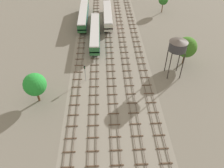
{
  "coord_description": "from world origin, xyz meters",
  "views": [
    {
      "loc": [
        -1.77,
        4.82,
        36.58
      ],
      "look_at": [
        0.0,
        45.61,
        1.5
      ],
      "focal_mm": 36.36,
      "sensor_mm": 36.0,
      "label": 1
    }
  ],
  "objects": [
    {
      "name": "track_centre_left",
      "position": [
        0.0,
        57.0,
        0.14
      ],
      "size": [
        2.4,
        126.0,
        0.29
      ],
      "color": "#47382D",
      "rests_on": "ground"
    },
    {
      "name": "lineside_tree_2",
      "position": [
        -16.74,
        42.29,
        4.82
      ],
      "size": [
        5.02,
        5.02,
        7.35
      ],
      "color": "#4C331E",
      "rests_on": "ground"
    },
    {
      "name": "track_centre",
      "position": [
        4.32,
        57.0,
        0.14
      ],
      "size": [
        2.4,
        126.0,
        0.29
      ],
      "color": "#47382D",
      "rests_on": "ground"
    },
    {
      "name": "ground_plane",
      "position": [
        0.0,
        56.0,
        0.0
      ],
      "size": [
        480.0,
        480.0,
        0.0
      ],
      "primitive_type": "plane",
      "color": "slate"
    },
    {
      "name": "track_left",
      "position": [
        -4.32,
        57.0,
        0.14
      ],
      "size": [
        2.4,
        126.0,
        0.29
      ],
      "color": "#47382D",
      "rests_on": "ground"
    },
    {
      "name": "passenger_coach_left_nearest",
      "position": [
        -4.32,
        69.44,
        2.61
      ],
      "size": [
        2.96,
        22.0,
        3.8
      ],
      "color": "#286638",
      "rests_on": "ground"
    },
    {
      "name": "signal_post_nearest",
      "position": [
        -6.47,
        49.04,
        3.0
      ],
      "size": [
        0.28,
        0.47,
        4.66
      ],
      "color": "gray",
      "rests_on": "ground"
    },
    {
      "name": "lineside_tree_0",
      "position": [
        20.07,
        55.45,
        5.1
      ],
      "size": [
        5.44,
        5.44,
        7.83
      ],
      "color": "#4C331E",
      "rests_on": "ground"
    },
    {
      "name": "diesel_railcar_centre_left_near",
      "position": [
        0.0,
        82.36,
        2.6
      ],
      "size": [
        2.96,
        20.5,
        3.8
      ],
      "color": "beige",
      "rests_on": "ground"
    },
    {
      "name": "track_far_left",
      "position": [
        -8.63,
        57.0,
        0.14
      ],
      "size": [
        2.4,
        126.0,
        0.29
      ],
      "color": "#47382D",
      "rests_on": "ground"
    },
    {
      "name": "lineside_tree_1",
      "position": [
        21.39,
        89.68,
        4.84
      ],
      "size": [
        3.61,
        3.61,
        6.67
      ],
      "color": "#4C331E",
      "rests_on": "ground"
    },
    {
      "name": "water_tower",
      "position": [
        15.81,
        50.51,
        8.63
      ],
      "size": [
        4.45,
        4.45,
        10.17
      ],
      "color": "#2D2826",
      "rests_on": "ground"
    },
    {
      "name": "passenger_coach_far_left_mid",
      "position": [
        -8.63,
        82.87,
        2.61
      ],
      "size": [
        2.96,
        22.0,
        3.8
      ],
      "color": "#286638",
      "rests_on": "ground"
    },
    {
      "name": "track_centre_right",
      "position": [
        8.63,
        57.0,
        0.14
      ],
      "size": [
        2.4,
        126.0,
        0.29
      ],
      "color": "#47382D",
      "rests_on": "ground"
    },
    {
      "name": "ballast_bed",
      "position": [
        0.0,
        56.0,
        0.0
      ],
      "size": [
        21.26,
        176.0,
        0.01
      ],
      "primitive_type": "cube",
      "color": "gray",
      "rests_on": "ground"
    }
  ]
}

